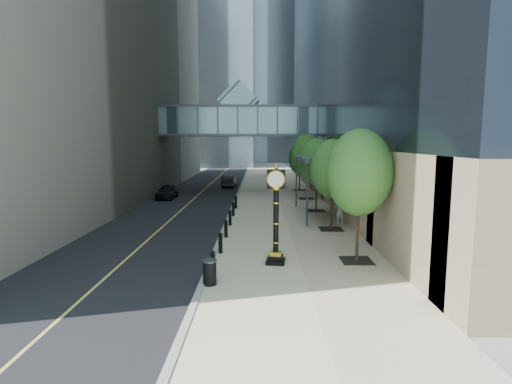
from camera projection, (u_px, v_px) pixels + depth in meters
The scene contains 14 objects.
ground at pixel (281, 286), 15.18m from camera, with size 320.00×320.00×0.00m, color gray.
road at pixel (214, 181), 54.91m from camera, with size 8.00×180.00×0.02m, color black.
sidewalk at pixel (272, 180), 54.84m from camera, with size 8.00×180.00×0.06m, color #C1B994.
curb at pixel (243, 180), 54.87m from camera, with size 0.25×180.00×0.07m, color gray.
distant_tower_c at pixel (244, 57), 130.06m from camera, with size 22.00×22.00×65.00m, color #90A8B5.
skywalk at pixel (239, 119), 41.99m from camera, with size 17.00×4.20×5.80m.
entrance_canopy at pixel (319, 159), 28.50m from camera, with size 3.00×8.00×4.38m.
bollard_row at pixel (228, 224), 24.07m from camera, with size 0.20×16.20×0.90m.
street_trees at pixel (319, 162), 29.68m from camera, with size 2.93×28.67×6.03m.
street_clock at pixel (276, 222), 17.52m from camera, with size 0.92×0.92×4.36m.
trash_bin at pixel (210, 273), 15.08m from camera, with size 0.52×0.52×0.90m, color black.
pedestrian at pixel (340, 211), 26.23m from camera, with size 0.62×0.40×1.69m, color beige.
car_near at pixel (167, 192), 37.67m from camera, with size 1.58×3.92×1.34m, color black.
car_far at pixel (229, 181), 47.31m from camera, with size 1.43×4.10×1.35m, color black.
Camera 1 is at (-0.83, -14.61, 5.49)m, focal length 28.00 mm.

